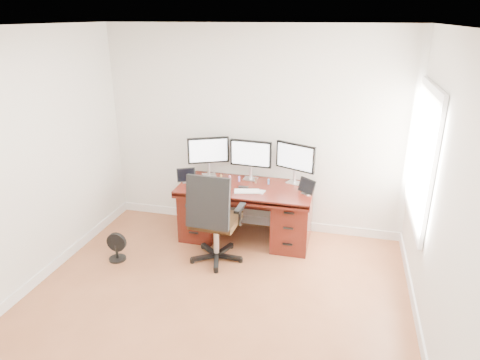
% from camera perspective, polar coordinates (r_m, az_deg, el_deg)
% --- Properties ---
extents(ground, '(4.50, 4.50, 0.00)m').
position_cam_1_polar(ground, '(4.32, -5.18, -19.05)').
color(ground, brown).
rests_on(ground, ground).
extents(back_wall, '(4.00, 0.10, 2.70)m').
position_cam_1_polar(back_wall, '(5.65, 1.88, 6.46)').
color(back_wall, silver).
rests_on(back_wall, ground).
extents(right_wall, '(0.10, 4.50, 2.70)m').
position_cam_1_polar(right_wall, '(3.60, 26.33, -4.61)').
color(right_wall, silver).
rests_on(right_wall, ground).
extents(desk, '(1.70, 0.80, 0.75)m').
position_cam_1_polar(desk, '(5.59, 0.84, -4.05)').
color(desk, '#46140E').
rests_on(desk, ground).
extents(office_chair, '(0.67, 0.64, 1.15)m').
position_cam_1_polar(office_chair, '(5.09, -3.42, -7.08)').
color(office_chair, black).
rests_on(office_chair, ground).
extents(floor_fan, '(0.24, 0.20, 0.35)m').
position_cam_1_polar(floor_fan, '(5.42, -16.17, -8.62)').
color(floor_fan, black).
rests_on(floor_fan, ground).
extents(monitor_left, '(0.51, 0.26, 0.53)m').
position_cam_1_polar(monitor_left, '(5.71, -4.25, 3.79)').
color(monitor_left, silver).
rests_on(monitor_left, desk).
extents(monitor_center, '(0.55, 0.15, 0.53)m').
position_cam_1_polar(monitor_center, '(5.56, 1.44, 3.36)').
color(monitor_center, silver).
rests_on(monitor_center, desk).
extents(monitor_right, '(0.52, 0.25, 0.53)m').
position_cam_1_polar(monitor_right, '(5.47, 7.38, 2.88)').
color(monitor_right, silver).
rests_on(monitor_right, desk).
extents(tablet_left, '(0.24, 0.17, 0.19)m').
position_cam_1_polar(tablet_left, '(5.57, -7.21, 0.52)').
color(tablet_left, silver).
rests_on(tablet_left, desk).
extents(tablet_right, '(0.23, 0.20, 0.19)m').
position_cam_1_polar(tablet_right, '(5.24, 8.87, -0.96)').
color(tablet_right, silver).
rests_on(tablet_right, desk).
extents(keyboard, '(0.33, 0.20, 0.01)m').
position_cam_1_polar(keyboard, '(5.26, 0.91, -1.50)').
color(keyboard, silver).
rests_on(keyboard, desk).
extents(trackpad, '(0.13, 0.13, 0.01)m').
position_cam_1_polar(trackpad, '(5.26, 2.64, -1.57)').
color(trackpad, silver).
rests_on(trackpad, desk).
extents(drawing_tablet, '(0.24, 0.17, 0.01)m').
position_cam_1_polar(drawing_tablet, '(5.36, -2.56, -1.13)').
color(drawing_tablet, black).
rests_on(drawing_tablet, desk).
extents(phone, '(0.13, 0.08, 0.01)m').
position_cam_1_polar(phone, '(5.40, 0.46, -0.93)').
color(phone, black).
rests_on(phone, desk).
extents(figurine_yellow, '(0.03, 0.03, 0.07)m').
position_cam_1_polar(figurine_yellow, '(5.64, -2.54, 0.42)').
color(figurine_yellow, '#E5A85A').
rests_on(figurine_yellow, desk).
extents(figurine_pink, '(0.03, 0.03, 0.07)m').
position_cam_1_polar(figurine_pink, '(5.61, -1.37, 0.32)').
color(figurine_pink, pink).
rests_on(figurine_pink, desk).
extents(figurine_purple, '(0.03, 0.03, 0.07)m').
position_cam_1_polar(figurine_purple, '(5.58, -0.13, 0.20)').
color(figurine_purple, '#9D6CE3').
rests_on(figurine_purple, desk).
extents(figurine_brown, '(0.03, 0.03, 0.07)m').
position_cam_1_polar(figurine_brown, '(5.53, 2.10, 0.00)').
color(figurine_brown, brown).
rests_on(figurine_brown, desk).
extents(figurine_blue, '(0.03, 0.03, 0.07)m').
position_cam_1_polar(figurine_blue, '(5.50, 3.82, -0.15)').
color(figurine_blue, '#5F91DF').
rests_on(figurine_blue, desk).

